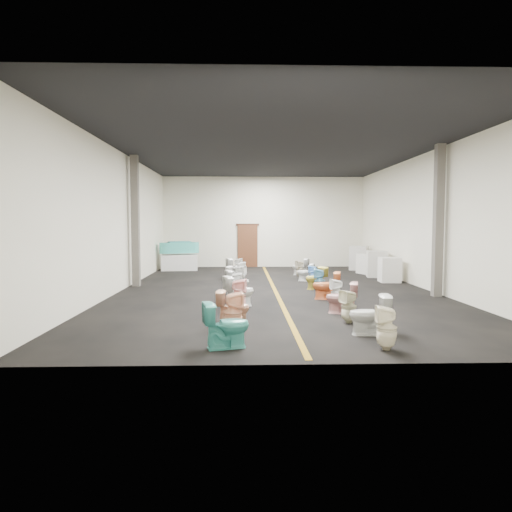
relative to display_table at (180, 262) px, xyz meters
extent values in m
plane|color=black|center=(3.99, -6.36, -0.37)|extent=(16.00, 16.00, 0.00)
plane|color=black|center=(3.99, -6.36, 4.13)|extent=(16.00, 16.00, 0.00)
plane|color=silver|center=(3.99, 1.64, 1.88)|extent=(10.00, 0.00, 10.00)
plane|color=silver|center=(3.99, -14.36, 1.88)|extent=(10.00, 0.00, 10.00)
plane|color=silver|center=(-1.01, -6.36, 1.88)|extent=(0.00, 16.00, 16.00)
plane|color=silver|center=(8.99, -6.36, 1.88)|extent=(0.00, 16.00, 16.00)
cube|color=#926915|center=(3.99, -6.36, -0.36)|extent=(0.12, 15.60, 0.01)
cube|color=#562D19|center=(3.19, 1.58, 0.68)|extent=(1.00, 0.10, 2.10)
cube|color=#331C11|center=(3.19, 1.59, 1.75)|extent=(1.15, 0.08, 0.10)
cube|color=#59544C|center=(-0.76, -5.36, 1.88)|extent=(0.25, 0.25, 4.50)
cube|color=#59544C|center=(8.74, -7.86, 1.88)|extent=(0.25, 0.25, 4.50)
cube|color=white|center=(0.00, 0.00, 0.00)|extent=(1.71, 0.97, 0.73)
cube|color=#3CAFA3|center=(0.00, 0.00, 0.68)|extent=(1.36, 1.06, 0.50)
cylinder|color=#3CAFA3|center=(-0.56, -0.22, 0.68)|extent=(0.66, 0.66, 0.50)
cylinder|color=#3CAFA3|center=(0.56, 0.22, 0.68)|extent=(0.66, 0.66, 0.50)
cube|color=teal|center=(0.00, 0.00, 0.88)|extent=(1.10, 0.80, 0.20)
cube|color=silver|center=(8.39, -4.55, 0.09)|extent=(0.75, 0.75, 0.91)
cube|color=silver|center=(8.39, -2.92, 0.16)|extent=(0.89, 0.89, 1.06)
cube|color=beige|center=(8.39, -1.70, 0.06)|extent=(0.98, 0.98, 0.86)
cube|color=beige|center=(8.39, -0.09, 0.19)|extent=(1.03, 1.03, 1.12)
imported|color=teal|center=(2.65, -13.39, 0.04)|extent=(0.88, 0.64, 0.81)
imported|color=#FFBB94|center=(2.75, -12.37, 0.05)|extent=(0.44, 0.43, 0.83)
imported|color=#E0A37F|center=(2.73, -11.44, 0.00)|extent=(0.75, 0.50, 0.72)
imported|color=#F5AEA7|center=(2.83, -10.33, 0.06)|extent=(0.42, 0.41, 0.84)
imported|color=white|center=(2.84, -9.36, 0.04)|extent=(0.90, 0.70, 0.80)
imported|color=white|center=(2.74, -8.36, 0.03)|extent=(0.36, 0.36, 0.78)
imported|color=silver|center=(2.78, -7.28, 0.01)|extent=(0.83, 0.63, 0.75)
imported|color=white|center=(2.84, -6.22, 0.02)|extent=(0.47, 0.47, 0.78)
imported|color=white|center=(2.70, -5.15, -0.03)|extent=(0.74, 0.57, 0.66)
imported|color=white|center=(2.86, -4.07, 0.00)|extent=(0.38, 0.37, 0.73)
imported|color=white|center=(2.69, -3.15, 0.03)|extent=(0.89, 0.70, 0.80)
imported|color=white|center=(2.73, -2.04, -0.01)|extent=(0.41, 0.41, 0.71)
imported|color=#F1E6C8|center=(5.40, -13.60, 0.02)|extent=(0.39, 0.38, 0.77)
imported|color=silver|center=(5.41, -12.54, 0.03)|extent=(0.81, 0.50, 0.80)
imported|color=beige|center=(5.24, -11.50, 0.00)|extent=(0.44, 0.44, 0.73)
imported|color=#CE908D|center=(5.33, -10.40, 0.02)|extent=(0.83, 0.60, 0.77)
imported|color=white|center=(5.41, -9.44, 0.00)|extent=(0.36, 0.36, 0.72)
imported|color=orange|center=(5.34, -8.35, 0.04)|extent=(0.87, 0.63, 0.80)
imported|color=#67AFCE|center=(5.31, -7.31, 0.03)|extent=(0.42, 0.41, 0.79)
imported|color=gold|center=(5.36, -6.31, 0.00)|extent=(0.83, 0.67, 0.74)
imported|color=#73B3F5|center=(5.42, -5.32, -0.02)|extent=(0.38, 0.38, 0.70)
imported|color=white|center=(5.31, -4.16, -0.03)|extent=(0.74, 0.58, 0.67)
imported|color=beige|center=(5.23, -3.17, -0.02)|extent=(0.41, 0.41, 0.69)
imported|color=white|center=(5.37, -2.14, -0.01)|extent=(0.79, 0.63, 0.70)
camera|label=1|loc=(2.94, -21.23, 1.81)|focal=32.00mm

